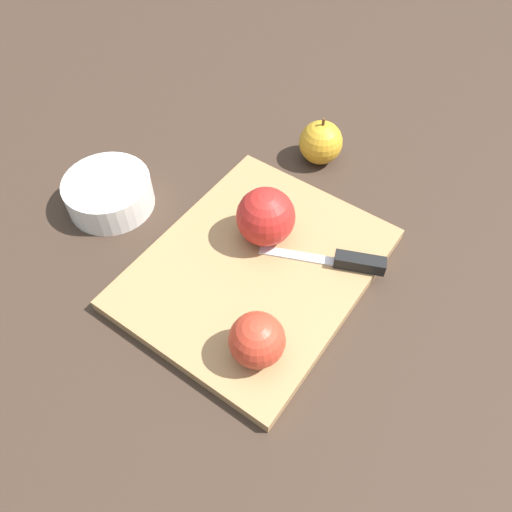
{
  "coord_description": "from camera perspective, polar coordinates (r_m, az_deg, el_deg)",
  "views": [
    {
      "loc": [
        -0.3,
        -0.31,
        0.6
      ],
      "look_at": [
        0.0,
        0.0,
        0.04
      ],
      "focal_mm": 35.0,
      "sensor_mm": 36.0,
      "label": 1
    }
  ],
  "objects": [
    {
      "name": "ground_plane",
      "position": [
        0.74,
        0.0,
        -1.87
      ],
      "size": [
        4.0,
        4.0,
        0.0
      ],
      "primitive_type": "plane",
      "color": "#38281E"
    },
    {
      "name": "cutting_board",
      "position": [
        0.73,
        0.0,
        -1.42
      ],
      "size": [
        0.42,
        0.36,
        0.02
      ],
      "color": "#A37A4C",
      "rests_on": "ground_plane"
    },
    {
      "name": "apple_half_left",
      "position": [
        0.62,
        0.14,
        -9.57
      ],
      "size": [
        0.07,
        0.07,
        0.07
      ],
      "rotation": [
        0.0,
        0.0,
        5.69
      ],
      "color": "red",
      "rests_on": "cutting_board"
    },
    {
      "name": "apple_half_right",
      "position": [
        0.72,
        1.1,
        4.52
      ],
      "size": [
        0.09,
        0.09,
        0.09
      ],
      "rotation": [
        0.0,
        0.0,
        1.37
      ],
      "color": "red",
      "rests_on": "cutting_board"
    },
    {
      "name": "knife",
      "position": [
        0.73,
        10.82,
        -0.63
      ],
      "size": [
        0.11,
        0.16,
        0.02
      ],
      "rotation": [
        0.0,
        0.0,
        2.15
      ],
      "color": "silver",
      "rests_on": "cutting_board"
    },
    {
      "name": "apple_whole",
      "position": [
        0.89,
        7.41,
        12.75
      ],
      "size": [
        0.08,
        0.08,
        0.09
      ],
      "color": "gold",
      "rests_on": "ground_plane"
    },
    {
      "name": "bowl",
      "position": [
        0.84,
        -16.5,
        7.08
      ],
      "size": [
        0.14,
        0.14,
        0.05
      ],
      "color": "silver",
      "rests_on": "ground_plane"
    }
  ]
}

